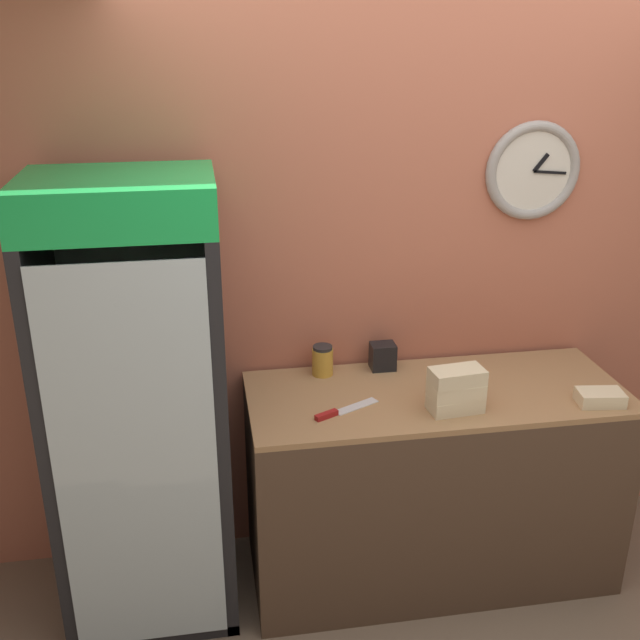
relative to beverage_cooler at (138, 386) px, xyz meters
name	(u,v)px	position (x,y,z in m)	size (l,w,h in m)	color
wall_back	(418,266)	(1.24, 0.32, 0.34)	(5.20, 0.10, 2.70)	#B7664C
prep_counter	(431,483)	(1.23, -0.06, -0.56)	(1.61, 0.65, 0.92)	#4C3828
beverage_cooler	(138,386)	(0.00, 0.00, 0.00)	(0.69, 0.62, 1.87)	black
sandwich_stack_bottom	(455,404)	(1.25, -0.23, -0.07)	(0.22, 0.14, 0.06)	beige
sandwich_stack_middle	(456,390)	(1.25, -0.23, -0.01)	(0.22, 0.13, 0.06)	beige
sandwich_stack_top	(457,376)	(1.25, -0.23, 0.05)	(0.22, 0.14, 0.06)	beige
sandwich_flat_left	(600,398)	(1.86, -0.28, -0.07)	(0.20, 0.14, 0.06)	beige
chefs_knife	(338,412)	(0.78, -0.18, -0.09)	(0.29, 0.17, 0.02)	silver
condiment_jar	(323,360)	(0.78, 0.18, -0.03)	(0.09, 0.09, 0.14)	gold
napkin_dispenser	(383,356)	(1.06, 0.20, -0.04)	(0.11, 0.09, 0.12)	black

